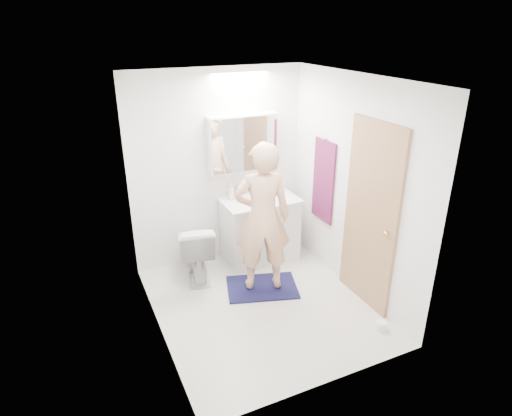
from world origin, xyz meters
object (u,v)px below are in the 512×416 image
medicine_cabinet (243,143)px  toothbrush_cup (272,188)px  vanity_cabinet (260,230)px  person (262,218)px  toilet (196,250)px  soap_bottle_a (231,192)px  soap_bottle_b (237,191)px  toilet_paper_roll (381,326)px

medicine_cabinet → toothbrush_cup: bearing=-7.5°
vanity_cabinet → medicine_cabinet: bearing=122.6°
person → toothbrush_cup: 0.99m
person → toilet: bearing=-25.5°
soap_bottle_a → soap_bottle_b: (0.09, 0.03, -0.02)m
vanity_cabinet → person: bearing=-113.1°
toilet_paper_roll → person: bearing=123.0°
medicine_cabinet → toilet: (-0.76, -0.33, -1.14)m
toilet → person: (0.61, -0.56, 0.54)m
medicine_cabinet → person: 1.08m
vanity_cabinet → toilet_paper_roll: size_ratio=8.18×
medicine_cabinet → toilet: medicine_cabinet is taller
medicine_cabinet → soap_bottle_b: medicine_cabinet is taller
vanity_cabinet → medicine_cabinet: 1.14m
vanity_cabinet → soap_bottle_b: bearing=142.1°
vanity_cabinet → soap_bottle_b: 0.59m
medicine_cabinet → soap_bottle_a: 0.61m
soap_bottle_b → toilet: bearing=-156.0°
person → soap_bottle_b: person is taller
vanity_cabinet → toilet: (-0.89, -0.12, -0.03)m
person → soap_bottle_b: bearing=-76.5°
medicine_cabinet → person: bearing=-99.9°
medicine_cabinet → soap_bottle_b: (-0.10, -0.03, -0.60)m
medicine_cabinet → toothbrush_cup: (0.38, -0.05, -0.63)m
soap_bottle_b → toothbrush_cup: size_ratio=1.43×
vanity_cabinet → person: 0.89m
toilet → toothbrush_cup: toothbrush_cup is taller
vanity_cabinet → toilet_paper_roll: 1.94m
toilet → toilet_paper_roll: 2.23m
vanity_cabinet → person: person is taller
toilet → soap_bottle_b: (0.66, 0.30, 0.54)m
medicine_cabinet → toilet: bearing=-156.9°
soap_bottle_a → toilet_paper_roll: bearing=-68.3°
vanity_cabinet → medicine_cabinet: (-0.13, 0.21, 1.11)m
medicine_cabinet → vanity_cabinet: bearing=-57.4°
toothbrush_cup → toilet_paper_roll: (0.23, -2.01, -0.82)m
soap_bottle_a → toothbrush_cup: 0.57m
toilet → soap_bottle_a: bearing=-143.5°
toothbrush_cup → toilet_paper_roll: toothbrush_cup is taller
medicine_cabinet → soap_bottle_a: size_ratio=4.39×
toilet → soap_bottle_b: bearing=-144.4°
vanity_cabinet → soap_bottle_b: size_ratio=5.68×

